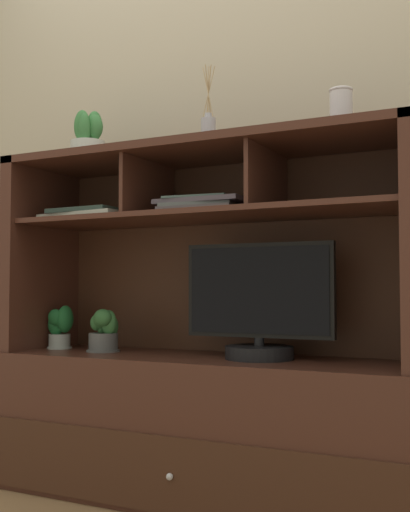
{
  "coord_description": "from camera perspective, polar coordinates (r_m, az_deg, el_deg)",
  "views": [
    {
      "loc": [
        1.1,
        -2.18,
        0.78
      ],
      "look_at": [
        0.0,
        0.0,
        0.9
      ],
      "focal_mm": 45.61,
      "sensor_mm": 36.0,
      "label": 1
    }
  ],
  "objects": [
    {
      "name": "magazine_stack_left",
      "position": [
        2.72,
        -9.56,
        3.51
      ],
      "size": [
        0.42,
        0.33,
        0.04
      ],
      "color": "beige",
      "rests_on": "media_console"
    },
    {
      "name": "potted_succulent",
      "position": [
        2.76,
        -10.19,
        10.14
      ],
      "size": [
        0.16,
        0.16,
        0.2
      ],
      "color": "silver",
      "rests_on": "media_console"
    },
    {
      "name": "floor_plane",
      "position": [
        2.56,
        0.0,
        -20.79
      ],
      "size": [
        6.0,
        6.0,
        0.02
      ],
      "primitive_type": "cube",
      "color": "#93704A",
      "rests_on": "ground"
    },
    {
      "name": "ceramic_vase",
      "position": [
        2.32,
        11.85,
        12.42
      ],
      "size": [
        0.08,
        0.08,
        0.15
      ],
      "color": "silver",
      "rests_on": "media_console"
    },
    {
      "name": "media_console",
      "position": [
        2.47,
        0.08,
        -11.41
      ],
      "size": [
        1.62,
        0.52,
        1.31
      ],
      "color": "#44231A",
      "rests_on": "ground"
    },
    {
      "name": "potted_fern",
      "position": [
        2.82,
        -12.54,
        -6.1
      ],
      "size": [
        0.12,
        0.11,
        0.18
      ],
      "color": "#969F9B",
      "rests_on": "media_console"
    },
    {
      "name": "diffuser_bottle",
      "position": [
        2.54,
        0.29,
        10.84
      ],
      "size": [
        0.06,
        0.06,
        0.32
      ],
      "color": "#B1AEB8",
      "rests_on": "media_console"
    },
    {
      "name": "tv_monitor",
      "position": [
        2.35,
        4.75,
        -4.7
      ],
      "size": [
        0.56,
        0.25,
        0.42
      ],
      "color": "black",
      "rests_on": "media_console"
    },
    {
      "name": "potted_orchid",
      "position": [
        2.65,
        -8.83,
        -6.61
      ],
      "size": [
        0.13,
        0.13,
        0.17
      ],
      "color": "#505152",
      "rests_on": "media_console"
    },
    {
      "name": "back_wall",
      "position": [
        2.76,
        2.62,
        10.17
      ],
      "size": [
        6.0,
        0.02,
        2.8
      ],
      "primitive_type": "cube",
      "color": "#B7AA8F",
      "rests_on": "ground"
    },
    {
      "name": "magazine_stack_centre",
      "position": [
        2.46,
        -0.05,
        4.4
      ],
      "size": [
        0.34,
        0.28,
        0.06
      ],
      "color": "#655B61",
      "rests_on": "media_console"
    }
  ]
}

